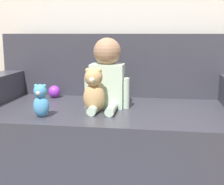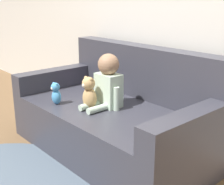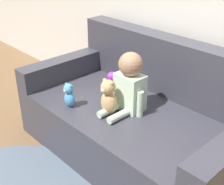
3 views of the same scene
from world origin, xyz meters
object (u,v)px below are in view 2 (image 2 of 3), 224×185
object	(u,v)px
couch	(118,117)
plush_toy_side	(56,94)
person_baby	(107,83)
teddy_bear_brown	(89,93)
toy_ball	(97,85)

from	to	relation	value
couch	plush_toy_side	distance (m)	0.57
person_baby	plush_toy_side	distance (m)	0.46
teddy_bear_brown	toy_ball	xyz separation A→B (m)	(-0.38, 0.39, -0.09)
plush_toy_side	person_baby	bearing A→B (deg)	41.37
couch	person_baby	world-z (taller)	couch
teddy_bear_brown	toy_ball	world-z (taller)	teddy_bear_brown
teddy_bear_brown	toy_ball	size ratio (longest dim) A/B	3.00
person_baby	couch	bearing A→B (deg)	78.55
teddy_bear_brown	toy_ball	distance (m)	0.56
person_baby	toy_ball	xyz separation A→B (m)	(-0.44, 0.24, -0.16)
plush_toy_side	toy_ball	distance (m)	0.55
person_baby	plush_toy_side	world-z (taller)	person_baby
person_baby	teddy_bear_brown	distance (m)	0.17
person_baby	plush_toy_side	xyz separation A→B (m)	(-0.33, -0.29, -0.11)
couch	toy_ball	distance (m)	0.51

